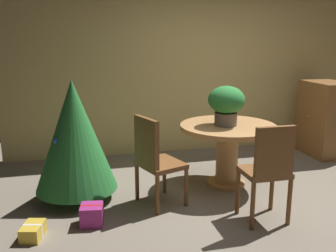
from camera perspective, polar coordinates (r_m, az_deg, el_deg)
ground_plane at (r=4.30m, az=14.20°, el=-11.51°), size 6.60×6.60×0.00m
back_wall_panel at (r=5.96m, az=5.00°, el=8.73°), size 6.00×0.10×2.60m
round_dining_table at (r=4.59m, az=9.02°, el=-2.33°), size 1.15×1.15×0.76m
flower_vase at (r=4.46m, az=8.85°, el=3.53°), size 0.43×0.43×0.47m
wooden_chair_near at (r=3.73m, az=14.97°, el=-6.16°), size 0.43×0.38×0.99m
wooden_chair_left at (r=3.99m, az=-2.05°, el=-4.74°), size 0.54×0.58×0.98m
holiday_tree at (r=4.21m, az=-14.00°, el=-1.41°), size 0.90×0.90×1.35m
gift_box_purple at (r=3.81m, az=-11.47°, el=-13.08°), size 0.24×0.24×0.20m
gift_box_gold at (r=3.75m, az=-19.81°, el=-14.78°), size 0.23×0.29×0.13m
wooden_cabinet at (r=6.22m, az=22.61°, el=1.07°), size 0.54×0.76×1.12m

